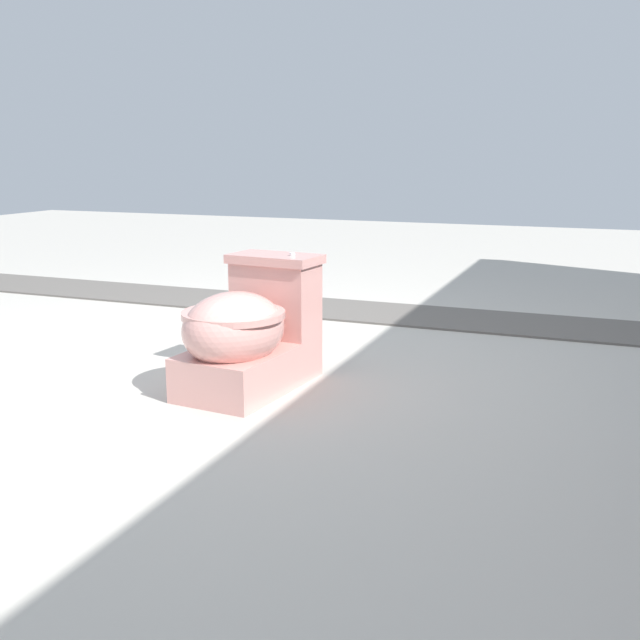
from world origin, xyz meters
The scene contains 3 objects.
ground_plane centered at (0.00, 0.00, 0.00)m, with size 14.00×14.00×0.00m, color #B7B2A8.
gravel_strip centered at (-1.33, 0.50, 0.01)m, with size 0.56×8.00×0.01m, color #605B56.
toilet centered at (0.20, 0.20, 0.22)m, with size 0.67×0.44×0.52m.
Camera 1 is at (2.72, 1.49, 0.91)m, focal length 42.00 mm.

